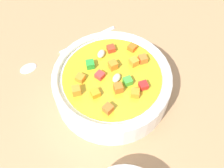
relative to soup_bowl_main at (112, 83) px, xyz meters
The scene contains 3 objects.
ground_plane 4.16cm from the soup_bowl_main, ahead, with size 140.00×140.00×2.00cm, color #9E754F.
soup_bowl_main is the anchor object (origin of this frame).
spoon 13.98cm from the soup_bowl_main, ahead, with size 5.25×21.01×0.88cm.
Camera 1 is at (-18.41, 17.76, 41.11)cm, focal length 43.65 mm.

